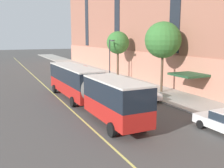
{
  "coord_description": "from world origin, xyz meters",
  "views": [
    {
      "loc": [
        -8.71,
        -18.66,
        6.6
      ],
      "look_at": [
        2.38,
        5.71,
        1.8
      ],
      "focal_mm": 42.0,
      "sensor_mm": 36.0,
      "label": 1
    }
  ],
  "objects": [
    {
      "name": "parked_car_black_0",
      "position": [
        5.51,
        12.19,
        0.78
      ],
      "size": [
        1.93,
        4.57,
        1.56
      ],
      "color": "black",
      "rests_on": "ground"
    },
    {
      "name": "street_tree_far_downtown",
      "position": [
        9.44,
        19.0,
        5.71
      ],
      "size": [
        3.55,
        3.55,
        7.37
      ],
      "color": "brown",
      "rests_on": "sidewalk"
    },
    {
      "name": "parked_car_white_2",
      "position": [
        5.68,
        4.79,
        0.78
      ],
      "size": [
        1.98,
        4.57,
        1.56
      ],
      "color": "silver",
      "rests_on": "ground"
    },
    {
      "name": "sidewalk",
      "position": [
        9.42,
        3.0,
        0.07
      ],
      "size": [
        5.34,
        160.0,
        0.15
      ],
      "primitive_type": "cube",
      "color": "#ADA89E",
      "rests_on": "ground"
    },
    {
      "name": "lane_centerline",
      "position": [
        -2.48,
        3.0,
        0.0
      ],
      "size": [
        0.16,
        140.0,
        0.01
      ],
      "primitive_type": "cube",
      "color": "#E0D66B",
      "rests_on": "ground"
    },
    {
      "name": "city_bus",
      "position": [
        -0.78,
        4.48,
        2.06
      ],
      "size": [
        3.28,
        18.96,
        3.54
      ],
      "color": "red",
      "rests_on": "ground"
    },
    {
      "name": "street_lamp",
      "position": [
        7.35,
        17.2,
        3.95
      ],
      "size": [
        0.36,
        1.48,
        6.1
      ],
      "color": "#2D2D30",
      "rests_on": "sidewalk"
    },
    {
      "name": "street_tree_far_uptown",
      "position": [
        9.44,
        6.92,
        6.26
      ],
      "size": [
        4.24,
        4.24,
        8.25
      ],
      "color": "brown",
      "rests_on": "sidewalk"
    },
    {
      "name": "parked_car_red_3",
      "position": [
        5.62,
        26.02,
        0.78
      ],
      "size": [
        1.99,
        4.69,
        1.56
      ],
      "color": "#B21E19",
      "rests_on": "ground"
    },
    {
      "name": "ground_plane",
      "position": [
        0.0,
        0.0,
        0.0
      ],
      "size": [
        260.0,
        260.0,
        0.0
      ],
      "primitive_type": "plane",
      "color": "#4C4947"
    }
  ]
}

